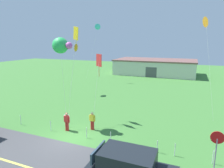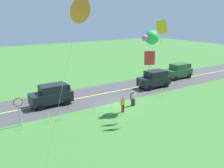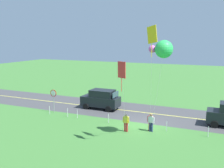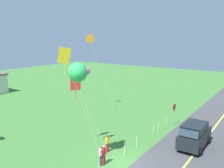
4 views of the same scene
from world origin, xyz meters
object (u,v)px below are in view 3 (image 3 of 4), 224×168
Objects in this scene: stop_sign at (53,96)px; person_child_watcher at (151,121)px; kite_red_low at (122,71)px; car_suv_foreground at (101,99)px; kite_blue_mid at (163,49)px; kite_yellow_high at (152,37)px; person_adult_companion at (151,122)px; person_adult_near at (126,122)px.

stop_sign is 11.38m from person_child_watcher.
car_suv_foreground is at bearing -55.66° from kite_red_low.
stop_sign is 13.82m from kite_blue_mid.
stop_sign is 0.28× the size of kite_yellow_high.
person_child_watcher is at bearing -48.57° from kite_blue_mid.
kite_blue_mid is (-8.31, 6.08, 6.08)m from car_suv_foreground.
person_adult_near is at bearing -171.69° from person_adult_companion.
person_adult_companion is 0.16m from person_child_watcher.
person_adult_near is at bearing -76.66° from kite_red_low.
stop_sign is 1.60× the size of person_adult_companion.
car_suv_foreground is at bearing -29.53° from person_child_watcher.
car_suv_foreground is 11.40m from kite_red_low.
person_child_watcher is at bearing 142.13° from person_adult_near.
kite_blue_mid is at bearing -63.04° from person_adult_companion.
kite_red_low reaches higher than person_adult_near.
kite_red_low reaches higher than person_adult_companion.
person_child_watcher is 0.25× the size of kite_red_low.
kite_blue_mid reaches higher than person_child_watcher.
car_suv_foreground is 1.72× the size of stop_sign.
person_adult_near is 1.00× the size of person_child_watcher.
kite_blue_mid reaches higher than kite_red_low.
car_suv_foreground is 5.41m from stop_sign.
stop_sign is at bearing 157.41° from person_adult_companion.
kite_yellow_high is (-2.65, 2.04, 7.30)m from person_adult_near.
kite_red_low is (1.25, 3.87, 4.84)m from person_child_watcher.
car_suv_foreground is 8.74m from person_adult_companion.
person_adult_near is (-9.34, 2.33, -0.94)m from stop_sign.
kite_blue_mid is (-3.09, 0.30, 6.37)m from person_adult_near.
person_adult_near is at bearing 32.02° from person_child_watcher.
person_adult_near is 1.00× the size of person_adult_companion.
person_adult_companion is at bearing 172.74° from stop_sign.
person_child_watcher is 0.20× the size of kite_blue_mid.
person_adult_companion is (-7.24, 4.90, -0.29)m from car_suv_foreground.
person_child_watcher is at bearing -107.94° from kite_red_low.
kite_yellow_high is at bearing 76.65° from person_adult_near.
person_adult_near is 5.66m from kite_red_low.
kite_blue_mid is (-2.41, -2.55, 1.53)m from kite_red_low.
kite_blue_mid reaches higher than person_adult_companion.
person_child_watcher is (0.09, -0.14, 0.00)m from person_adult_companion.
stop_sign is 11.93m from kite_red_low.
kite_yellow_high is at bearing 159.97° from stop_sign.
person_child_watcher is (-11.26, 1.31, -0.94)m from stop_sign.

